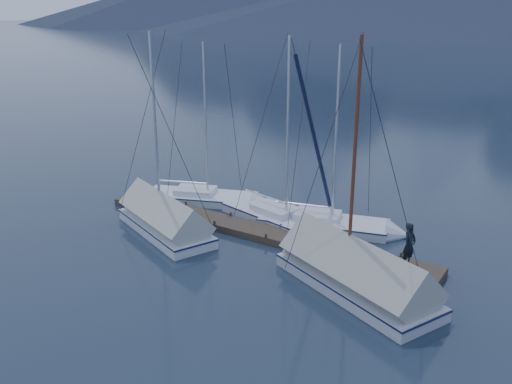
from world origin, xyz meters
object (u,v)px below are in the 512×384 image
at_px(sailboat_open_mid, 294,225).
at_px(sailboat_covered_far, 160,219).
at_px(sailboat_covered_near, 344,272).
at_px(person, 409,245).
at_px(sailboat_open_left, 217,200).
at_px(sailboat_open_right, 342,227).

bearing_deg(sailboat_open_mid, sailboat_covered_far, -146.29).
xyz_separation_m(sailboat_covered_near, sailboat_covered_far, (-10.16, 0.34, -0.02)).
bearing_deg(sailboat_covered_far, sailboat_open_mid, 33.71).
bearing_deg(person, sailboat_open_left, 91.81).
distance_m(sailboat_open_left, sailboat_open_right, 7.70).
bearing_deg(sailboat_open_left, sailboat_open_mid, -9.40).
xyz_separation_m(sailboat_open_left, sailboat_covered_far, (-0.07, -4.65, 0.34)).
relative_size(sailboat_covered_near, sailboat_covered_far, 1.02).
height_order(sailboat_covered_near, person, sailboat_covered_near).
bearing_deg(person, sailboat_open_right, 70.71).
xyz_separation_m(sailboat_open_left, person, (11.89, -2.65, 1.11)).
height_order(sailboat_covered_far, person, sailboat_covered_far).
bearing_deg(sailboat_open_right, sailboat_open_mid, -153.96).
distance_m(sailboat_open_left, sailboat_covered_near, 11.26).
relative_size(sailboat_open_mid, sailboat_covered_far, 0.98).
bearing_deg(person, sailboat_covered_near, 156.80).
distance_m(sailboat_open_right, sailboat_covered_far, 9.13).
distance_m(sailboat_open_left, person, 12.23).
bearing_deg(person, sailboat_covered_far, 113.89).
height_order(sailboat_open_mid, sailboat_covered_near, sailboat_covered_near).
distance_m(sailboat_open_left, sailboat_open_mid, 5.61).
distance_m(sailboat_covered_far, person, 12.15).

